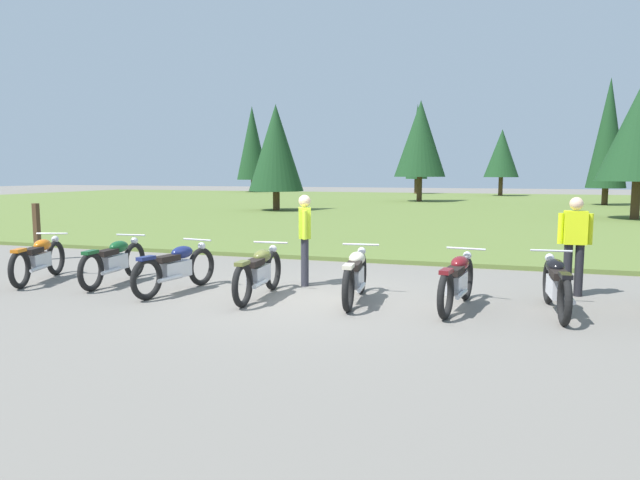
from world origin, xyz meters
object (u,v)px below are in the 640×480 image
at_px(rider_with_back_turned, 575,240).
at_px(motorcycle_navy, 176,267).
at_px(rider_checking_bike, 305,234).
at_px(motorcycle_black, 556,284).
at_px(motorcycle_cream, 356,275).
at_px(motorcycle_olive, 259,272).
at_px(motorcycle_maroon, 457,281).
at_px(trail_marker_post, 37,232).
at_px(motorcycle_british_green, 114,261).
at_px(motorcycle_orange, 39,259).

bearing_deg(rider_with_back_turned, motorcycle_navy, -164.60).
bearing_deg(rider_checking_bike, motorcycle_black, -11.76).
relative_size(motorcycle_navy, motorcycle_cream, 1.00).
distance_m(motorcycle_navy, motorcycle_black, 6.19).
bearing_deg(motorcycle_olive, motorcycle_black, 4.61).
bearing_deg(motorcycle_olive, motorcycle_cream, 7.61).
xyz_separation_m(motorcycle_maroon, trail_marker_post, (-9.93, 2.00, 0.24)).
height_order(motorcycle_cream, motorcycle_maroon, same).
bearing_deg(motorcycle_olive, rider_with_back_turned, 19.71).
bearing_deg(trail_marker_post, motorcycle_cream, -13.55).
xyz_separation_m(motorcycle_british_green, rider_with_back_turned, (8.05, 1.50, 0.51)).
distance_m(motorcycle_olive, trail_marker_post, 7.09).
bearing_deg(motorcycle_orange, motorcycle_olive, -0.64).
bearing_deg(rider_checking_bike, motorcycle_navy, -146.39).
bearing_deg(motorcycle_black, rider_checking_bike, 168.24).
relative_size(motorcycle_orange, motorcycle_maroon, 0.97).
distance_m(motorcycle_british_green, motorcycle_cream, 4.67).
height_order(motorcycle_british_green, motorcycle_maroon, same).
bearing_deg(trail_marker_post, motorcycle_olive, -18.26).
relative_size(motorcycle_british_green, motorcycle_black, 1.00).
bearing_deg(motorcycle_black, trail_marker_post, 170.75).
distance_m(motorcycle_maroon, motorcycle_black, 1.42).
xyz_separation_m(motorcycle_orange, motorcycle_maroon, (7.81, 0.17, 0.00)).
bearing_deg(motorcycle_british_green, rider_with_back_turned, 10.53).
bearing_deg(motorcycle_black, motorcycle_maroon, -173.73).
height_order(motorcycle_british_green, motorcycle_black, same).
distance_m(motorcycle_maroon, rider_with_back_turned, 2.42).
bearing_deg(motorcycle_british_green, motorcycle_cream, -0.89).
xyz_separation_m(motorcycle_british_green, rider_checking_bike, (3.43, 0.97, 0.51)).
distance_m(motorcycle_cream, rider_checking_bike, 1.70).
height_order(motorcycle_orange, rider_checking_bike, rider_checking_bike).
bearing_deg(motorcycle_olive, motorcycle_maroon, 3.88).
xyz_separation_m(motorcycle_olive, rider_with_back_turned, (4.97, 1.78, 0.51)).
relative_size(motorcycle_orange, motorcycle_olive, 0.97).
bearing_deg(motorcycle_maroon, rider_checking_bike, 159.85).
bearing_deg(motorcycle_navy, motorcycle_maroon, 2.83).
bearing_deg(rider_checking_bike, motorcycle_orange, -166.35).
height_order(motorcycle_cream, trail_marker_post, trail_marker_post).
xyz_separation_m(motorcycle_black, rider_with_back_turned, (0.36, 1.41, 0.51)).
distance_m(motorcycle_orange, rider_checking_bike, 5.14).
relative_size(motorcycle_british_green, trail_marker_post, 1.56).
bearing_deg(rider_with_back_turned, motorcycle_cream, -155.08).
bearing_deg(motorcycle_cream, rider_checking_bike, 139.87).
bearing_deg(motorcycle_navy, trail_marker_post, 156.58).
height_order(rider_checking_bike, trail_marker_post, rider_checking_bike).
bearing_deg(motorcycle_british_green, rider_checking_bike, 15.81).
bearing_deg(motorcycle_navy, motorcycle_olive, 0.68).
distance_m(motorcycle_british_green, motorcycle_olive, 3.09).
height_order(motorcycle_orange, motorcycle_black, same).
height_order(motorcycle_british_green, rider_with_back_turned, rider_with_back_turned).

